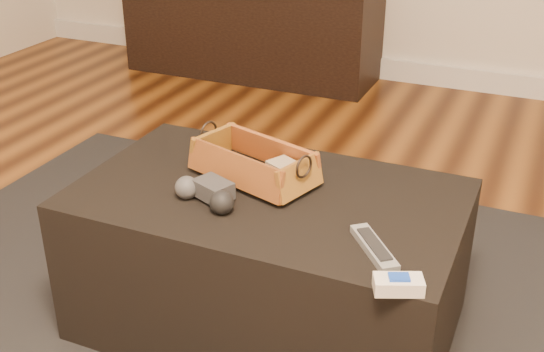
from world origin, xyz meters
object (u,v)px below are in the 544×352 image
at_px(tv_remote, 246,171).
at_px(cream_gadget, 398,284).
at_px(ottoman, 268,260).
at_px(wicker_basket, 254,165).
at_px(media_cabinet, 252,26).
at_px(game_controller, 208,193).
at_px(silver_remote, 374,247).

distance_m(tv_remote, cream_gadget, 0.61).
xyz_separation_m(ottoman, wicker_basket, (-0.07, 0.06, 0.25)).
distance_m(media_cabinet, wicker_basket, 2.25).
relative_size(media_cabinet, game_controller, 7.49).
bearing_deg(silver_remote, wicker_basket, 150.97).
xyz_separation_m(media_cabinet, silver_remote, (1.36, -2.25, 0.16)).
distance_m(silver_remote, cream_gadget, 0.15).
relative_size(media_cabinet, ottoman, 1.44).
distance_m(wicker_basket, game_controller, 0.18).
bearing_deg(wicker_basket, tv_remote, -160.90).
relative_size(game_controller, silver_remote, 1.13).
height_order(tv_remote, cream_gadget, cream_gadget).
bearing_deg(ottoman, game_controller, -134.99).
bearing_deg(game_controller, media_cabinet, 112.55).
bearing_deg(media_cabinet, silver_remote, -58.88).
relative_size(tv_remote, wicker_basket, 0.48).
xyz_separation_m(ottoman, silver_remote, (0.33, -0.16, 0.22)).
xyz_separation_m(tv_remote, silver_remote, (0.42, -0.21, -0.01)).
height_order(ottoman, silver_remote, silver_remote).
relative_size(tv_remote, cream_gadget, 1.62).
xyz_separation_m(ottoman, tv_remote, (-0.09, 0.05, 0.23)).
height_order(ottoman, game_controller, game_controller).
xyz_separation_m(tv_remote, cream_gadget, (0.50, -0.34, -0.00)).
height_order(media_cabinet, game_controller, media_cabinet).
distance_m(tv_remote, game_controller, 0.17).
bearing_deg(wicker_basket, media_cabinet, 115.36).
xyz_separation_m(game_controller, silver_remote, (0.44, -0.05, -0.02)).
distance_m(media_cabinet, ottoman, 2.33).
relative_size(ottoman, wicker_basket, 2.64).
height_order(tv_remote, game_controller, game_controller).
xyz_separation_m(game_controller, cream_gadget, (0.53, -0.17, -0.01)).
bearing_deg(game_controller, wicker_basket, 74.38).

